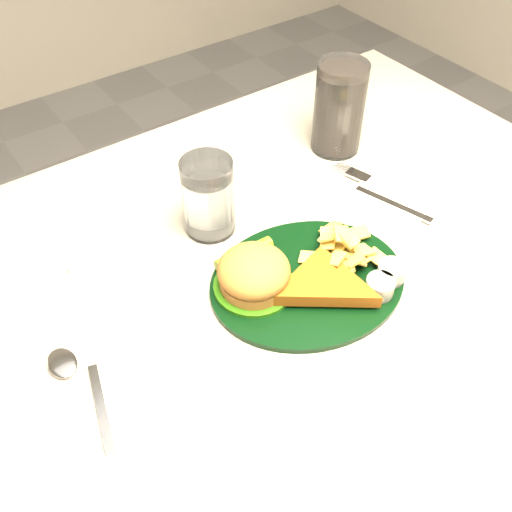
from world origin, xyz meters
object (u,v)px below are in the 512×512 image
Objects in this scene: dinner_plate at (309,268)px; cola_glass at (339,108)px; table at (254,421)px; fork_napkin at (388,201)px; water_glass at (208,197)px.

cola_glass reaches higher than dinner_plate.
table is 7.21× the size of fork_napkin.
cola_glass is (0.29, 0.17, 0.45)m from table.
water_glass is 0.69× the size of fork_napkin.
cola_glass reaches higher than water_glass.
fork_napkin reaches higher than table.
cola_glass is at bearing 54.28° from dinner_plate.
table is at bearing 165.48° from fork_napkin.
water_glass reaches higher than dinner_plate.
water_glass is 0.76× the size of cola_glass.
dinner_plate is at bearing -37.07° from table.
fork_napkin is (0.20, 0.05, -0.02)m from dinner_plate.
cola_glass is at bearing 61.68° from fork_napkin.
cola_glass is (0.28, 0.05, 0.02)m from water_glass.
cola_glass is 0.91× the size of fork_napkin.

